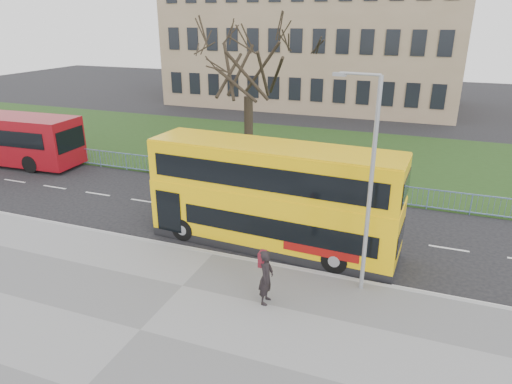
# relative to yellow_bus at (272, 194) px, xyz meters

# --- Properties ---
(ground) EXTENTS (120.00, 120.00, 0.00)m
(ground) POSITION_rel_yellow_bus_xyz_m (-1.91, -0.18, -2.32)
(ground) COLOR black
(ground) RESTS_ON ground
(pavement) EXTENTS (80.00, 10.50, 0.12)m
(pavement) POSITION_rel_yellow_bus_xyz_m (-1.91, -6.93, -2.26)
(pavement) COLOR slate
(pavement) RESTS_ON ground
(kerb) EXTENTS (80.00, 0.20, 0.14)m
(kerb) POSITION_rel_yellow_bus_xyz_m (-1.91, -1.73, -2.25)
(kerb) COLOR #949497
(kerb) RESTS_ON ground
(grass_verge) EXTENTS (80.00, 15.40, 0.08)m
(grass_verge) POSITION_rel_yellow_bus_xyz_m (-1.91, 14.12, -2.28)
(grass_verge) COLOR #203B15
(grass_verge) RESTS_ON ground
(guard_railing) EXTENTS (40.00, 0.12, 1.10)m
(guard_railing) POSITION_rel_yellow_bus_xyz_m (-1.91, 6.42, -1.77)
(guard_railing) COLOR #6682B6
(guard_railing) RESTS_ON ground
(bare_tree) EXTENTS (7.42, 7.42, 10.60)m
(bare_tree) POSITION_rel_yellow_bus_xyz_m (-4.91, 9.82, 3.06)
(bare_tree) COLOR black
(bare_tree) RESTS_ON grass_verge
(civic_building) EXTENTS (30.00, 15.00, 14.00)m
(civic_building) POSITION_rel_yellow_bus_xyz_m (-6.91, 34.82, 4.68)
(civic_building) COLOR #8E755A
(civic_building) RESTS_ON ground
(yellow_bus) EXTENTS (10.45, 3.01, 4.33)m
(yellow_bus) POSITION_rel_yellow_bus_xyz_m (0.00, 0.00, 0.00)
(yellow_bus) COLOR yellow
(yellow_bus) RESTS_ON ground
(pedestrian) EXTENTS (0.47, 0.71, 1.92)m
(pedestrian) POSITION_rel_yellow_bus_xyz_m (1.22, -4.18, -1.24)
(pedestrian) COLOR black
(pedestrian) RESTS_ON pavement
(street_lamp) EXTENTS (1.57, 0.36, 7.41)m
(street_lamp) POSITION_rel_yellow_bus_xyz_m (4.00, -2.17, 1.86)
(street_lamp) COLOR #999CA1
(street_lamp) RESTS_ON pavement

